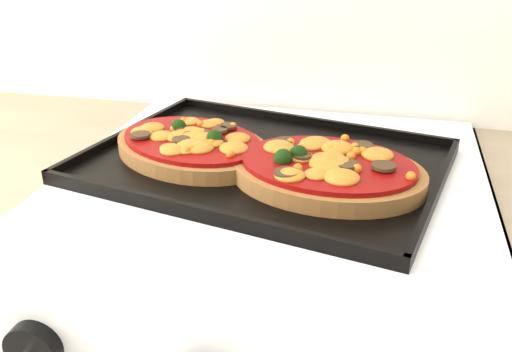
% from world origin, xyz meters
% --- Properties ---
extents(knob_left, '(0.06, 0.02, 0.06)m').
position_xyz_m(knob_left, '(-0.16, 1.37, 0.85)').
color(knob_left, black).
rests_on(knob_left, control_panel).
extents(baking_tray, '(0.55, 0.45, 0.02)m').
position_xyz_m(baking_tray, '(-0.01, 1.73, 0.92)').
color(baking_tray, black).
rests_on(baking_tray, stove).
extents(pizza_left, '(0.30, 0.27, 0.04)m').
position_xyz_m(pizza_left, '(-0.12, 1.72, 0.94)').
color(pizza_left, olive).
rests_on(pizza_left, baking_tray).
extents(pizza_right, '(0.29, 0.24, 0.04)m').
position_xyz_m(pizza_right, '(0.08, 1.68, 0.94)').
color(pizza_right, olive).
rests_on(pizza_right, baking_tray).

